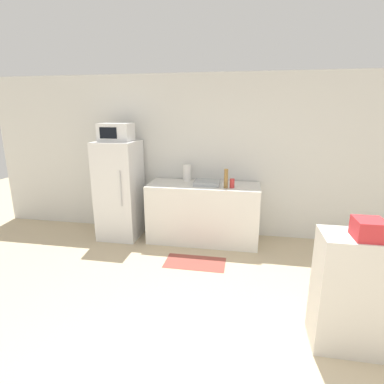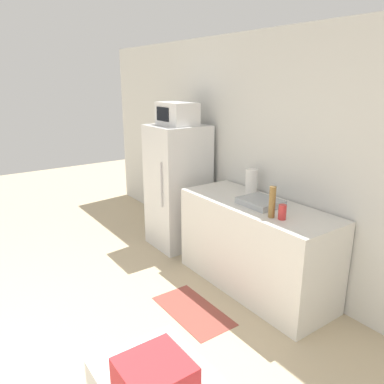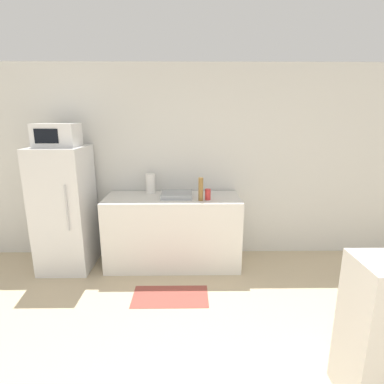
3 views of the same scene
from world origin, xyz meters
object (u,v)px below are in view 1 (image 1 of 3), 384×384
at_px(microwave, 116,132).
at_px(basket, 369,229).
at_px(refrigerator, 120,190).
at_px(bottle_short, 232,183).
at_px(bottle_tall, 226,179).
at_px(paper_towel_roll, 187,173).

xyz_separation_m(microwave, basket, (2.97, -2.03, -0.58)).
xyz_separation_m(refrigerator, bottle_short, (1.81, -0.09, 0.21)).
distance_m(bottle_tall, bottle_short, 0.12).
bearing_deg(basket, microwave, 145.60).
bearing_deg(bottle_short, paper_towel_roll, 155.46).
distance_m(refrigerator, basket, 3.61).
relative_size(microwave, paper_towel_roll, 1.87).
height_order(microwave, basket, microwave).
bearing_deg(bottle_short, basket, -59.29).
height_order(refrigerator, bottle_tall, refrigerator).
height_order(bottle_short, paper_towel_roll, paper_towel_roll).
bearing_deg(bottle_tall, paper_towel_roll, 149.96).
relative_size(bottle_tall, bottle_short, 2.13).
bearing_deg(paper_towel_roll, microwave, -166.68).
bearing_deg(bottle_tall, basket, -56.86).
relative_size(microwave, bottle_short, 3.65).
bearing_deg(bottle_tall, refrigerator, 175.75).
bearing_deg(basket, bottle_short, 120.71).
xyz_separation_m(bottle_tall, paper_towel_roll, (-0.66, 0.38, -0.01)).
bearing_deg(refrigerator, bottle_tall, -4.25).
bearing_deg(refrigerator, basket, -34.42).
height_order(refrigerator, microwave, microwave).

